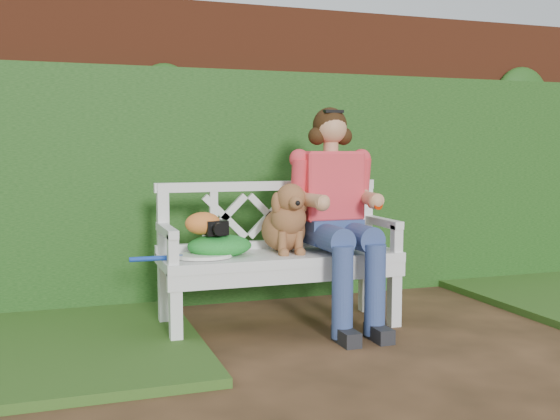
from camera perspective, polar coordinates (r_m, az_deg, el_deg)
name	(u,v)px	position (r m, az deg, el deg)	size (l,w,h in m)	color
ground	(424,358)	(3.72, 12.46, -12.49)	(60.00, 60.00, 0.00)	#312314
brick_wall	(301,153)	(5.26, 1.86, 5.00)	(10.00, 0.30, 2.20)	maroon
ivy_hedge	(311,185)	(5.06, 2.73, 2.15)	(10.00, 0.18, 1.70)	#2E5E1F
garden_bench	(280,290)	(4.17, 0.00, -6.99)	(1.58, 0.60, 0.48)	white
seated_woman	(333,219)	(4.21, 4.66, -0.76)	(0.58, 0.77, 1.37)	red
dog	(285,217)	(4.12, 0.44, -0.62)	(0.30, 0.40, 0.45)	brown
tennis_racket	(200,256)	(3.94, -7.01, -4.00)	(0.64, 0.27, 0.03)	silver
green_bag	(220,245)	(4.01, -5.28, -3.06)	(0.39, 0.30, 0.13)	#368E28
camera_item	(216,228)	(3.96, -5.59, -1.55)	(0.13, 0.10, 0.09)	black
baseball_glove	(203,223)	(3.98, -6.73, -1.17)	(0.22, 0.16, 0.14)	orange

